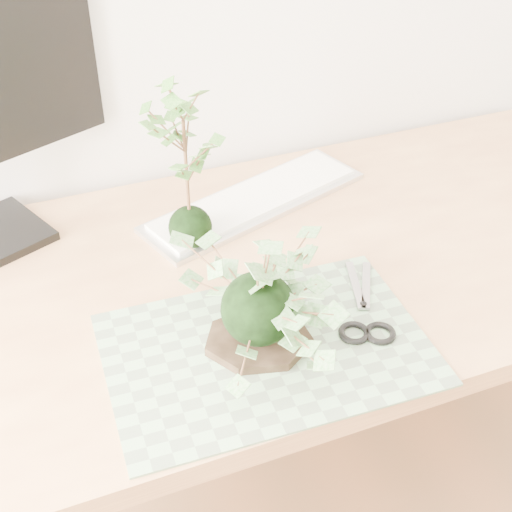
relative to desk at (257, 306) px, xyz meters
name	(u,v)px	position (x,y,z in m)	size (l,w,h in m)	color
desk	(257,306)	(0.00, 0.00, 0.00)	(1.60, 0.70, 0.74)	tan
cutting_mat	(267,349)	(-0.06, -0.19, 0.09)	(0.48, 0.32, 0.00)	#5C7058
stone_dish	(258,340)	(-0.07, -0.18, 0.10)	(0.17, 0.17, 0.01)	black
ivy_kokedama	(258,281)	(-0.07, -0.18, 0.21)	(0.40, 0.40, 0.22)	black
maple_kokedama	(184,131)	(-0.09, 0.11, 0.31)	(0.20, 0.20, 0.32)	black
keyboard	(255,200)	(0.07, 0.19, 0.10)	(0.49, 0.28, 0.02)	silver
scissors	(373,321)	(0.12, -0.20, 0.10)	(0.10, 0.21, 0.01)	gray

